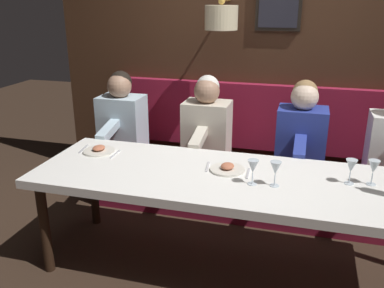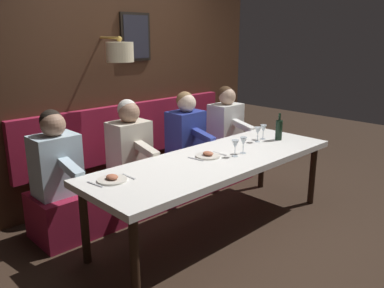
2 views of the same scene
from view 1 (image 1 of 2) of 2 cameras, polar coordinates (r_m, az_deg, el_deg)
ground_plane at (r=3.15m, az=4.83°, el=-16.76°), size 12.00×12.00×0.00m
dining_table at (r=2.80m, az=5.22°, el=-5.50°), size 0.90×2.66×0.74m
banquette_bench at (r=3.79m, az=7.54°, el=-6.22°), size 0.52×2.86×0.45m
back_wall_panel at (r=4.02m, az=9.47°, el=12.16°), size 0.59×4.06×2.90m
diner_near at (r=3.55m, az=14.81°, el=1.68°), size 0.60×0.40×0.79m
diner_middle at (r=3.64m, az=2.03°, el=2.78°), size 0.60×0.40×0.79m
diner_far at (r=3.90m, az=-9.63°, el=3.67°), size 0.60×0.40×0.79m
place_setting_0 at (r=2.85m, az=4.89°, el=-3.38°), size 0.24×0.32×0.05m
place_setting_1 at (r=3.26m, az=-12.66°, el=-0.83°), size 0.24×0.32×0.05m
wine_glass_0 at (r=2.83m, az=23.69°, el=-2.96°), size 0.07×0.07×0.16m
wine_glass_1 at (r=2.79m, az=21.02°, el=-2.92°), size 0.07×0.07×0.16m
wine_glass_2 at (r=2.63m, az=11.41°, el=-3.35°), size 0.07×0.07×0.16m
wine_glass_3 at (r=2.63m, az=8.38°, el=-3.16°), size 0.07×0.07×0.16m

